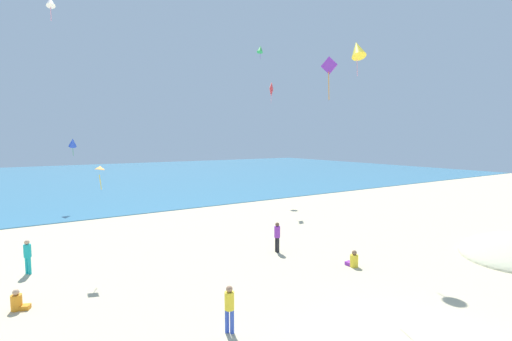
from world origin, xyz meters
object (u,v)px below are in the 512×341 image
at_px(person_0, 353,260).
at_px(kite_orange, 100,168).
at_px(person_5, 28,254).
at_px(kite_green, 260,49).
at_px(kite_red, 271,89).
at_px(person_1, 18,302).
at_px(kite_blue, 73,142).
at_px(person_4, 229,306).
at_px(person_3, 277,235).
at_px(kite_white, 50,2).
at_px(kite_yellow, 358,49).
at_px(kite_purple, 329,67).

bearing_deg(person_0, kite_orange, 55.16).
xyz_separation_m(person_0, kite_orange, (-9.39, 5.86, 4.14)).
height_order(person_5, kite_green, kite_green).
height_order(kite_red, kite_orange, kite_red).
bearing_deg(person_1, kite_blue, 100.82).
bearing_deg(person_4, kite_blue, -128.24).
bearing_deg(person_3, kite_blue, 115.78).
bearing_deg(kite_blue, kite_white, -98.28).
bearing_deg(kite_blue, kite_green, -2.96).
relative_size(kite_red, kite_yellow, 0.92).
bearing_deg(kite_blue, kite_orange, -91.87).
xyz_separation_m(person_5, kite_white, (1.36, 1.19, 10.87)).
height_order(person_1, kite_white, kite_white).
distance_m(kite_red, kite_green, 8.73).
bearing_deg(person_1, kite_orange, 62.45).
bearing_deg(person_5, person_0, -65.88).
relative_size(person_3, kite_red, 0.88).
xyz_separation_m(person_0, kite_yellow, (2.17, 1.99, 9.88)).
xyz_separation_m(person_0, kite_green, (8.51, 20.48, 14.57)).
xyz_separation_m(kite_red, kite_purple, (-6.96, -13.94, -1.27)).
bearing_deg(kite_purple, kite_orange, 143.72).
bearing_deg(person_4, kite_yellow, 159.86).
height_order(kite_yellow, kite_white, kite_white).
bearing_deg(kite_yellow, person_5, 161.49).
distance_m(person_4, kite_yellow, 13.81).
distance_m(person_3, kite_orange, 8.84).
bearing_deg(kite_blue, person_5, -102.79).
xyz_separation_m(kite_red, kite_white, (-16.22, -6.06, 1.89)).
bearing_deg(kite_red, person_1, -148.79).
relative_size(person_4, kite_yellow, 0.76).
distance_m(person_5, kite_white, 11.02).
bearing_deg(kite_yellow, kite_blue, 119.68).
bearing_deg(person_1, kite_red, 53.32).
distance_m(person_5, kite_purple, 14.74).
distance_m(kite_red, kite_white, 17.42).
bearing_deg(kite_orange, person_0, -31.95).
relative_size(person_0, kite_blue, 0.50).
relative_size(kite_yellow, kite_purple, 1.08).
bearing_deg(kite_blue, person_0, -67.43).
bearing_deg(person_5, kite_yellow, -55.25).
height_order(person_1, kite_blue, kite_blue).
xyz_separation_m(kite_red, kite_orange, (-14.78, -8.19, -5.40)).
relative_size(kite_red, kite_orange, 1.63).
xyz_separation_m(person_0, person_3, (-1.64, 3.51, 0.60)).
bearing_deg(kite_white, kite_red, 20.49).
height_order(person_3, kite_red, kite_red).
bearing_deg(kite_blue, kite_yellow, -60.32).
height_order(person_5, kite_yellow, kite_yellow).
relative_size(person_5, kite_orange, 1.38).
relative_size(kite_red, kite_purple, 0.99).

